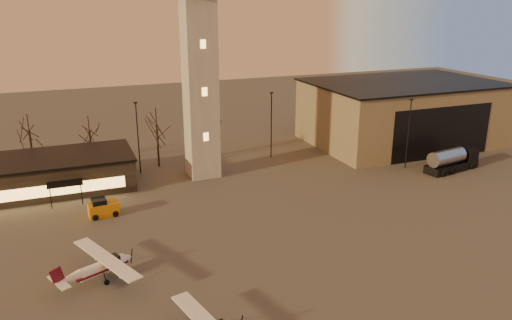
{
  "coord_description": "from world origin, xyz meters",
  "views": [
    {
      "loc": [
        -17.37,
        -33.57,
        23.44
      ],
      "look_at": [
        1.15,
        13.0,
        7.15
      ],
      "focal_mm": 35.0,
      "sensor_mm": 36.0,
      "label": 1
    }
  ],
  "objects_px": {
    "hangar": "(402,112)",
    "fuel_truck": "(452,162)",
    "cessna_rear": "(104,269)",
    "service_cart": "(103,209)",
    "control_tower": "(199,56)",
    "terminal": "(30,175)"
  },
  "relations": [
    {
      "from": "hangar",
      "to": "fuel_truck",
      "type": "bearing_deg",
      "value": -99.49
    },
    {
      "from": "cessna_rear",
      "to": "service_cart",
      "type": "relative_size",
      "value": 2.78
    },
    {
      "from": "control_tower",
      "to": "hangar",
      "type": "bearing_deg",
      "value": 6.31
    },
    {
      "from": "terminal",
      "to": "fuel_truck",
      "type": "bearing_deg",
      "value": -13.42
    },
    {
      "from": "service_cart",
      "to": "fuel_truck",
      "type": "bearing_deg",
      "value": -7.61
    },
    {
      "from": "hangar",
      "to": "cessna_rear",
      "type": "relative_size",
      "value": 3.2
    },
    {
      "from": "control_tower",
      "to": "service_cart",
      "type": "xyz_separation_m",
      "value": [
        -14.3,
        -9.1,
        -15.53
      ]
    },
    {
      "from": "terminal",
      "to": "cessna_rear",
      "type": "relative_size",
      "value": 2.66
    },
    {
      "from": "service_cart",
      "to": "hangar",
      "type": "bearing_deg",
      "value": 9.53
    },
    {
      "from": "control_tower",
      "to": "fuel_truck",
      "type": "xyz_separation_m",
      "value": [
        33.45,
        -11.24,
        -15.04
      ]
    },
    {
      "from": "cessna_rear",
      "to": "control_tower",
      "type": "bearing_deg",
      "value": 33.13
    },
    {
      "from": "fuel_truck",
      "to": "service_cart",
      "type": "relative_size",
      "value": 2.64
    },
    {
      "from": "hangar",
      "to": "terminal",
      "type": "xyz_separation_m",
      "value": [
        -57.99,
        -2.0,
        -3.0
      ]
    },
    {
      "from": "control_tower",
      "to": "service_cart",
      "type": "distance_m",
      "value": 22.99
    },
    {
      "from": "hangar",
      "to": "fuel_truck",
      "type": "height_order",
      "value": "hangar"
    },
    {
      "from": "hangar",
      "to": "cessna_rear",
      "type": "bearing_deg",
      "value": -152.45
    },
    {
      "from": "terminal",
      "to": "fuel_truck",
      "type": "height_order",
      "value": "terminal"
    },
    {
      "from": "cessna_rear",
      "to": "fuel_truck",
      "type": "height_order",
      "value": "fuel_truck"
    },
    {
      "from": "cessna_rear",
      "to": "fuel_truck",
      "type": "distance_m",
      "value": 50.36
    },
    {
      "from": "hangar",
      "to": "cessna_rear",
      "type": "height_order",
      "value": "hangar"
    },
    {
      "from": "terminal",
      "to": "service_cart",
      "type": "bearing_deg",
      "value": -55.22
    },
    {
      "from": "control_tower",
      "to": "cessna_rear",
      "type": "xyz_separation_m",
      "value": [
        -15.53,
        -22.91,
        -15.4
      ]
    }
  ]
}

